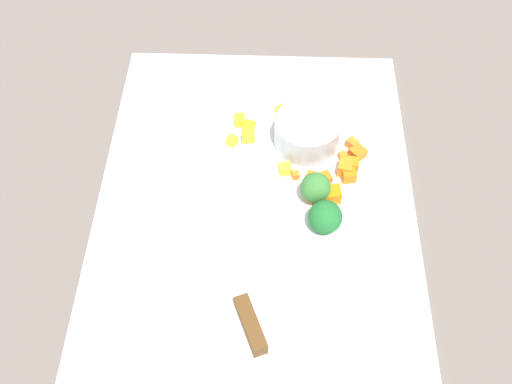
# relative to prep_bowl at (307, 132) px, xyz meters

# --- Properties ---
(ground_plane) EXTENTS (4.00, 4.00, 0.00)m
(ground_plane) POSITION_rel_prep_bowl_xyz_m (0.09, -0.06, -0.03)
(ground_plane) COLOR #695C57
(cutting_board) EXTENTS (0.51, 0.39, 0.01)m
(cutting_board) POSITION_rel_prep_bowl_xyz_m (0.09, -0.06, -0.03)
(cutting_board) COLOR white
(cutting_board) RESTS_ON ground_plane
(prep_bowl) EXTENTS (0.08, 0.08, 0.04)m
(prep_bowl) POSITION_rel_prep_bowl_xyz_m (0.00, 0.00, 0.00)
(prep_bowl) COLOR #B4B9C1
(prep_bowl) RESTS_ON cutting_board
(chef_knife) EXTENTS (0.32, 0.15, 0.02)m
(chef_knife) POSITION_rel_prep_bowl_xyz_m (0.18, -0.09, -0.01)
(chef_knife) COLOR silver
(chef_knife) RESTS_ON cutting_board
(carrot_dice_0) EXTENTS (0.02, 0.02, 0.01)m
(carrot_dice_0) POSITION_rel_prep_bowl_xyz_m (0.09, 0.01, -0.01)
(carrot_dice_0) COLOR orange
(carrot_dice_0) RESTS_ON cutting_board
(carrot_dice_1) EXTENTS (0.02, 0.02, 0.01)m
(carrot_dice_1) POSITION_rel_prep_bowl_xyz_m (0.06, 0.01, -0.01)
(carrot_dice_1) COLOR orange
(carrot_dice_1) RESTS_ON cutting_board
(carrot_dice_2) EXTENTS (0.02, 0.02, 0.02)m
(carrot_dice_2) POSITION_rel_prep_bowl_xyz_m (0.06, 0.05, -0.01)
(carrot_dice_2) COLOR orange
(carrot_dice_2) RESTS_ON cutting_board
(carrot_dice_3) EXTENTS (0.02, 0.02, 0.02)m
(carrot_dice_3) POSITION_rel_prep_bowl_xyz_m (0.09, 0.03, -0.01)
(carrot_dice_3) COLOR orange
(carrot_dice_3) RESTS_ON cutting_board
(carrot_dice_4) EXTENTS (0.02, 0.02, 0.01)m
(carrot_dice_4) POSITION_rel_prep_bowl_xyz_m (0.00, 0.06, -0.01)
(carrot_dice_4) COLOR orange
(carrot_dice_4) RESTS_ON cutting_board
(carrot_dice_5) EXTENTS (0.01, 0.01, 0.01)m
(carrot_dice_5) POSITION_rel_prep_bowl_xyz_m (0.06, -0.01, -0.02)
(carrot_dice_5) COLOR orange
(carrot_dice_5) RESTS_ON cutting_board
(carrot_dice_6) EXTENTS (0.02, 0.02, 0.01)m
(carrot_dice_6) POSITION_rel_prep_bowl_xyz_m (0.06, 0.02, -0.02)
(carrot_dice_6) COLOR orange
(carrot_dice_6) RESTS_ON cutting_board
(carrot_dice_7) EXTENTS (0.02, 0.02, 0.02)m
(carrot_dice_7) POSITION_rel_prep_bowl_xyz_m (0.04, 0.06, -0.01)
(carrot_dice_7) COLOR orange
(carrot_dice_7) RESTS_ON cutting_board
(carrot_dice_8) EXTENTS (0.01, 0.01, 0.01)m
(carrot_dice_8) POSITION_rel_prep_bowl_xyz_m (0.03, 0.05, -0.02)
(carrot_dice_8) COLOR orange
(carrot_dice_8) RESTS_ON cutting_board
(carrot_dice_9) EXTENTS (0.02, 0.02, 0.02)m
(carrot_dice_9) POSITION_rel_prep_bowl_xyz_m (0.05, 0.05, -0.01)
(carrot_dice_9) COLOR orange
(carrot_dice_9) RESTS_ON cutting_board
(carrot_dice_10) EXTENTS (0.03, 0.03, 0.01)m
(carrot_dice_10) POSITION_rel_prep_bowl_xyz_m (0.02, 0.07, -0.01)
(carrot_dice_10) COLOR orange
(carrot_dice_10) RESTS_ON cutting_board
(pepper_dice_0) EXTENTS (0.02, 0.02, 0.01)m
(pepper_dice_0) POSITION_rel_prep_bowl_xyz_m (-0.03, -0.09, -0.02)
(pepper_dice_0) COLOR yellow
(pepper_dice_0) RESTS_ON cutting_board
(pepper_dice_1) EXTENTS (0.02, 0.02, 0.01)m
(pepper_dice_1) POSITION_rel_prep_bowl_xyz_m (-0.05, -0.03, -0.02)
(pepper_dice_1) COLOR yellow
(pepper_dice_1) RESTS_ON cutting_board
(pepper_dice_2) EXTENTS (0.02, 0.02, 0.01)m
(pepper_dice_2) POSITION_rel_prep_bowl_xyz_m (-0.00, -0.08, -0.01)
(pepper_dice_2) COLOR yellow
(pepper_dice_2) RESTS_ON cutting_board
(pepper_dice_3) EXTENTS (0.02, 0.02, 0.01)m
(pepper_dice_3) POSITION_rel_prep_bowl_xyz_m (0.00, -0.10, -0.01)
(pepper_dice_3) COLOR yellow
(pepper_dice_3) RESTS_ON cutting_board
(pepper_dice_4) EXTENTS (0.02, 0.02, 0.01)m
(pepper_dice_4) POSITION_rel_prep_bowl_xyz_m (-0.02, -0.08, -0.01)
(pepper_dice_4) COLOR yellow
(pepper_dice_4) RESTS_ON cutting_board
(pepper_dice_5) EXTENTS (0.02, 0.02, 0.01)m
(pepper_dice_5) POSITION_rel_prep_bowl_xyz_m (0.05, -0.03, -0.01)
(pepper_dice_5) COLOR yellow
(pepper_dice_5) RESTS_ON cutting_board
(broccoli_floret_0) EXTENTS (0.04, 0.04, 0.04)m
(broccoli_floret_0) POSITION_rel_prep_bowl_xyz_m (0.13, 0.02, -0.00)
(broccoli_floret_0) COLOR #82BE60
(broccoli_floret_0) RESTS_ON cutting_board
(broccoli_floret_1) EXTENTS (0.04, 0.04, 0.04)m
(broccoli_floret_1) POSITION_rel_prep_bowl_xyz_m (0.09, 0.01, 0.00)
(broccoli_floret_1) COLOR #97BF6A
(broccoli_floret_1) RESTS_ON cutting_board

